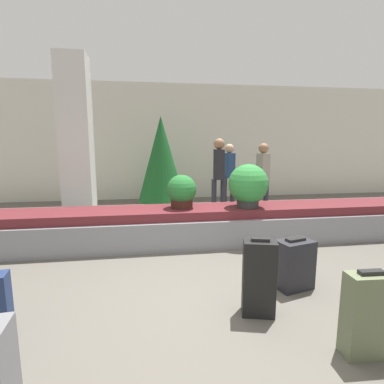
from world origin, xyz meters
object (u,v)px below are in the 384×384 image
(traveler_0, at_px, (219,170))
(suitcase_2, at_px, (294,264))
(pillar, at_px, (77,142))
(traveler_1, at_px, (263,173))
(suitcase_5, at_px, (367,315))
(potted_plant_0, at_px, (248,185))
(decorated_tree, at_px, (161,159))
(traveler_2, at_px, (229,171))
(potted_plant_1, at_px, (182,192))
(suitcase_1, at_px, (259,278))

(traveler_0, bearing_deg, suitcase_2, 1.84)
(pillar, height_order, traveler_1, pillar)
(suitcase_5, xyz_separation_m, traveler_1, (0.94, 4.46, 0.60))
(suitcase_2, relative_size, potted_plant_0, 0.83)
(traveler_1, relative_size, decorated_tree, 0.71)
(traveler_2, bearing_deg, suitcase_5, -13.27)
(suitcase_2, bearing_deg, potted_plant_0, 74.76)
(potted_plant_1, xyz_separation_m, decorated_tree, (-0.18, 2.64, 0.37))
(suitcase_2, distance_m, potted_plant_0, 1.71)
(suitcase_2, xyz_separation_m, potted_plant_0, (0.00, 1.58, 0.65))
(suitcase_5, bearing_deg, traveler_0, 93.63)
(suitcase_2, relative_size, traveler_0, 0.34)
(traveler_1, height_order, decorated_tree, decorated_tree)
(potted_plant_1, bearing_deg, suitcase_1, -77.60)
(suitcase_2, height_order, traveler_2, traveler_2)
(potted_plant_0, relative_size, decorated_tree, 0.31)
(potted_plant_0, relative_size, traveler_1, 0.44)
(suitcase_1, bearing_deg, suitcase_5, -32.76)
(suitcase_2, relative_size, decorated_tree, 0.26)
(suitcase_2, bearing_deg, suitcase_1, -158.08)
(suitcase_2, distance_m, decorated_tree, 4.60)
(traveler_2, bearing_deg, potted_plant_1, -39.82)
(traveler_2, height_order, decorated_tree, decorated_tree)
(pillar, height_order, suitcase_2, pillar)
(suitcase_2, bearing_deg, decorated_tree, 90.61)
(suitcase_5, bearing_deg, traveler_1, 81.01)
(potted_plant_1, distance_m, traveler_2, 2.82)
(suitcase_1, bearing_deg, traveler_0, 96.66)
(suitcase_1, distance_m, potted_plant_1, 2.23)
(potted_plant_1, bearing_deg, suitcase_2, -58.45)
(pillar, xyz_separation_m, traveler_1, (3.85, 0.22, -0.67))
(suitcase_2, relative_size, traveler_1, 0.36)
(suitcase_2, height_order, potted_plant_1, potted_plant_1)
(traveler_2, distance_m, decorated_tree, 1.66)
(potted_plant_1, bearing_deg, suitcase_5, -69.06)
(traveler_2, bearing_deg, traveler_1, 28.48)
(traveler_0, bearing_deg, traveler_2, 150.61)
(suitcase_5, height_order, potted_plant_1, potted_plant_1)
(suitcase_5, distance_m, traveler_2, 5.24)
(potted_plant_0, height_order, traveler_1, traveler_1)
(traveler_1, distance_m, decorated_tree, 2.40)
(pillar, distance_m, suitcase_5, 5.30)
(potted_plant_0, xyz_separation_m, potted_plant_1, (-1.04, 0.12, -0.09))
(pillar, distance_m, traveler_2, 3.49)
(suitcase_2, height_order, suitcase_5, suitcase_5)
(decorated_tree, bearing_deg, potted_plant_1, -86.03)
(suitcase_5, relative_size, potted_plant_0, 0.98)
(suitcase_2, height_order, traveler_1, traveler_1)
(potted_plant_0, bearing_deg, suitcase_2, -90.08)
(traveler_1, bearing_deg, suitcase_2, 158.94)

